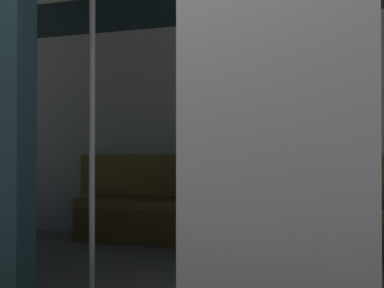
% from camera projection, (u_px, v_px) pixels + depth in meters
% --- Properties ---
extents(train_car, '(6.40, 2.96, 2.37)m').
position_uv_depth(train_car, '(182.00, 65.00, 3.60)').
color(train_car, silver).
rests_on(train_car, ground_plane).
extents(bench_seat, '(3.21, 0.44, 0.44)m').
position_uv_depth(bench_seat, '(228.00, 213.00, 4.68)').
color(bench_seat, olive).
rests_on(bench_seat, ground_plane).
extents(person_seated, '(0.55, 0.69, 1.17)m').
position_uv_depth(person_seated, '(227.00, 179.00, 4.63)').
color(person_seated, '#4C8CC6').
rests_on(person_seated, ground_plane).
extents(handbag, '(0.26, 0.15, 0.17)m').
position_uv_depth(handbag, '(273.00, 194.00, 4.60)').
color(handbag, maroon).
rests_on(handbag, bench_seat).
extents(book, '(0.23, 0.26, 0.03)m').
position_uv_depth(book, '(191.00, 199.00, 4.82)').
color(book, '#26598C').
rests_on(book, bench_seat).
extents(grab_pole_door, '(0.04, 0.04, 2.23)m').
position_uv_depth(grab_pole_door, '(92.00, 122.00, 2.99)').
color(grab_pole_door, silver).
rests_on(grab_pole_door, ground_plane).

